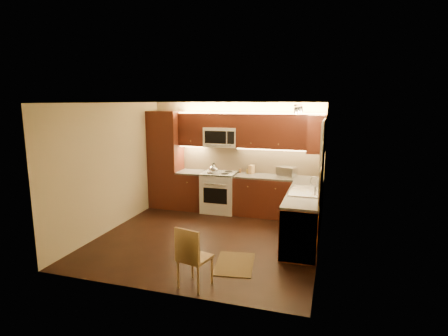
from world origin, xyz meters
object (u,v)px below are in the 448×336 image
(dining_chair, at_px, (195,256))
(sink, at_px, (305,187))
(knife_block, at_px, (251,169))
(kettle, at_px, (214,168))
(stove, at_px, (220,192))
(microwave, at_px, (221,137))
(toaster_oven, at_px, (287,172))
(soap_bottle, at_px, (319,181))

(dining_chair, bearing_deg, sink, 74.30)
(knife_block, bearing_deg, kettle, -139.58)
(stove, distance_m, dining_chair, 3.45)
(microwave, distance_m, knife_block, 1.01)
(sink, xyz_separation_m, kettle, (-2.09, 0.97, 0.07))
(sink, bearing_deg, dining_chair, -119.62)
(microwave, height_order, kettle, microwave)
(dining_chair, bearing_deg, microwave, 115.52)
(sink, height_order, knife_block, knife_block)
(dining_chair, bearing_deg, kettle, 118.05)
(toaster_oven, distance_m, knife_block, 0.83)
(dining_chair, bearing_deg, knife_block, 104.15)
(microwave, bearing_deg, soap_bottle, -18.03)
(soap_bottle, distance_m, dining_chair, 3.22)
(kettle, bearing_deg, microwave, 79.21)
(stove, xyz_separation_m, knife_block, (0.71, 0.17, 0.54))
(knife_block, distance_m, soap_bottle, 1.71)
(knife_block, bearing_deg, microwave, -158.84)
(kettle, relative_size, dining_chair, 0.28)
(microwave, relative_size, toaster_oven, 2.00)
(kettle, height_order, soap_bottle, kettle)
(soap_bottle, bearing_deg, dining_chair, -119.31)
(kettle, xyz_separation_m, soap_bottle, (2.32, -0.44, -0.05))
(toaster_oven, height_order, dining_chair, toaster_oven)
(sink, height_order, toaster_oven, toaster_oven)
(toaster_oven, relative_size, knife_block, 1.91)
(kettle, distance_m, dining_chair, 3.38)
(microwave, height_order, soap_bottle, microwave)
(microwave, xyz_separation_m, dining_chair, (0.72, -3.51, -1.28))
(microwave, xyz_separation_m, kettle, (-0.09, -0.29, -0.68))
(sink, relative_size, soap_bottle, 4.43)
(stove, distance_m, soap_bottle, 2.37)
(stove, bearing_deg, knife_block, 13.33)
(kettle, bearing_deg, stove, 66.02)
(sink, distance_m, knife_block, 1.83)
(sink, distance_m, toaster_oven, 1.25)
(knife_block, relative_size, dining_chair, 0.23)
(kettle, xyz_separation_m, knife_block, (0.80, 0.32, -0.04))
(kettle, distance_m, toaster_oven, 1.62)
(stove, xyz_separation_m, toaster_oven, (1.52, 0.03, 0.55))
(microwave, xyz_separation_m, toaster_oven, (1.52, -0.10, -0.71))
(stove, xyz_separation_m, kettle, (-0.09, -0.15, 0.58))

